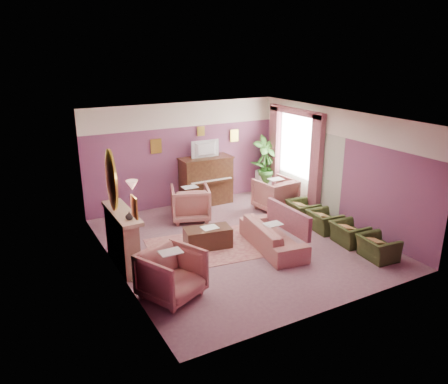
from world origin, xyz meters
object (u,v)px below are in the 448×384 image
television (206,148)px  coffee_table (208,238)px  floral_armchair_right (275,193)px  floral_armchair_left (190,201)px  olive_chair_a (378,244)px  olive_chair_c (324,218)px  sofa (273,231)px  olive_chair_d (303,208)px  side_table (264,182)px  olive_chair_b (349,230)px  floral_armchair_front (171,272)px  piano (206,181)px

television → coffee_table: size_ratio=0.80×
floral_armchair_right → floral_armchair_left: bearing=168.4°
olive_chair_a → olive_chair_c: same height
sofa → olive_chair_d: 1.90m
olive_chair_c → olive_chair_d: size_ratio=1.00×
sofa → olive_chair_d: (1.61, 1.00, -0.07)m
olive_chair_c → coffee_table: bearing=169.5°
floral_armchair_left → side_table: (2.77, 0.84, -0.13)m
olive_chair_b → sofa: bearing=158.3°
television → side_table: size_ratio=1.14×
floral_armchair_right → side_table: size_ratio=1.38×
olive_chair_c → olive_chair_d: bearing=90.0°
floral_armchair_left → olive_chair_b: floral_armchair_left is taller
olive_chair_c → floral_armchair_left: bearing=138.4°
olive_chair_b → olive_chair_c: same height
sofa → television: bearing=89.7°
floral_armchair_right → sofa: bearing=-126.3°
floral_armchair_front → olive_chair_c: floral_armchair_front is taller
sofa → floral_armchair_front: (-2.67, -0.78, 0.09)m
coffee_table → olive_chair_d: bearing=5.9°
olive_chair_d → sofa: bearing=-148.2°
olive_chair_c → olive_chair_d: (0.00, 0.82, 0.00)m
coffee_table → olive_chair_c: size_ratio=1.35×
television → coffee_table: (-1.24, -2.50, -1.38)m
floral_armchair_right → side_table: 1.40m
floral_armchair_left → floral_armchair_front: (-1.80, -3.16, 0.00)m
olive_chair_c → olive_chair_b: bearing=-90.0°
olive_chair_b → side_table: (0.29, 3.86, 0.03)m
television → floral_armchair_front: size_ratio=0.83×
television → olive_chair_c: 3.65m
television → floral_armchair_left: bearing=-136.9°
olive_chair_c → floral_armchair_front: bearing=-167.4°
floral_armchair_left → olive_chair_a: bearing=-57.1°
television → sofa: television is taller
sofa → olive_chair_b: bearing=-21.7°
floral_armchair_front → floral_armchair_left: bearing=60.4°
television → olive_chair_d: television is taller
sofa → olive_chair_b: 1.73m
olive_chair_c → side_table: 3.05m
olive_chair_d → side_table: 2.24m
sofa → olive_chair_d: bearing=31.8°
coffee_table → floral_armchair_right: size_ratio=1.03×
floral_armchair_front → olive_chair_d: (4.28, 1.78, -0.16)m
coffee_table → sofa: size_ratio=0.51×
floral_armchair_right → olive_chair_a: 3.39m
olive_chair_c → piano: bearing=117.4°
piano → olive_chair_d: piano is taller
piano → olive_chair_c: (1.60, -3.08, -0.33)m
floral_armchair_left → olive_chair_a: (2.48, -3.84, -0.16)m
floral_armchair_left → piano: bearing=44.8°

